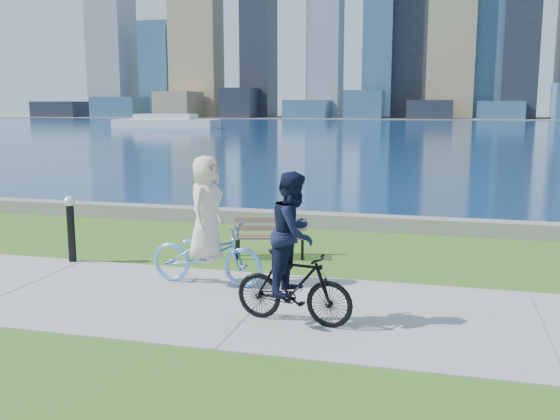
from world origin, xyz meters
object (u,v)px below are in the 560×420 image
Objects in this scene: cyclist_woman at (206,237)px; cyclist_man at (294,260)px; bollard_lamp at (71,225)px; park_bench at (270,234)px.

cyclist_woman reaches higher than cyclist_man.
cyclist_man is (4.87, -2.21, 0.17)m from bollard_lamp.
cyclist_woman is 2.34m from cyclist_man.
park_bench is 3.86m from cyclist_man.
cyclist_man is (1.83, -1.45, 0.08)m from cyclist_woman.
bollard_lamp is 3.14m from cyclist_woman.
park_bench is 0.73× the size of cyclist_man.
park_bench is 3.80m from bollard_lamp.
bollard_lamp is 0.60× the size of cyclist_woman.
bollard_lamp reaches higher than park_bench.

